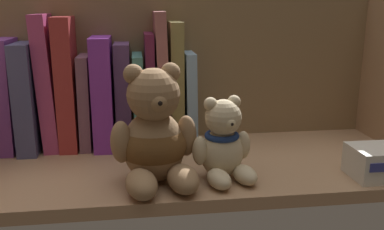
{
  "coord_description": "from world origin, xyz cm",
  "views": [
    {
      "loc": [
        -9.25,
        -67.78,
        28.3
      ],
      "look_at": [
        -0.06,
        0.0,
        10.34
      ],
      "focal_mm": 39.75,
      "sensor_mm": 36.0,
      "label": 1
    }
  ],
  "objects_px": {
    "book_4": "(68,83)",
    "book_9": "(150,89)",
    "teddy_bear_smaller": "(224,144)",
    "book_3": "(49,83)",
    "small_product_box": "(382,162)",
    "book_2": "(30,96)",
    "book_11": "(176,83)",
    "book_5": "(86,101)",
    "book_12": "(189,97)",
    "book_6": "(103,92)",
    "book_7": "(123,95)",
    "book_10": "(162,79)",
    "book_1": "(9,95)",
    "teddy_bear_larger": "(155,138)",
    "book_8": "(138,99)"
  },
  "relations": [
    {
      "from": "book_4",
      "to": "book_2",
      "type": "bearing_deg",
      "value": 180.0
    },
    {
      "from": "book_4",
      "to": "book_7",
      "type": "relative_size",
      "value": 1.25
    },
    {
      "from": "book_4",
      "to": "book_5",
      "type": "bearing_deg",
      "value": 0.0
    },
    {
      "from": "book_1",
      "to": "book_4",
      "type": "bearing_deg",
      "value": 0.0
    },
    {
      "from": "book_5",
      "to": "book_7",
      "type": "height_order",
      "value": "book_7"
    },
    {
      "from": "book_6",
      "to": "small_product_box",
      "type": "xyz_separation_m",
      "value": [
        0.44,
        -0.22,
        -0.08
      ]
    },
    {
      "from": "book_11",
      "to": "book_9",
      "type": "bearing_deg",
      "value": 180.0
    },
    {
      "from": "book_2",
      "to": "book_11",
      "type": "relative_size",
      "value": 0.85
    },
    {
      "from": "book_9",
      "to": "book_10",
      "type": "xyz_separation_m",
      "value": [
        0.02,
        0.0,
        0.02
      ]
    },
    {
      "from": "book_9",
      "to": "teddy_bear_smaller",
      "type": "xyz_separation_m",
      "value": [
        0.1,
        -0.19,
        -0.05
      ]
    },
    {
      "from": "book_3",
      "to": "teddy_bear_larger",
      "type": "xyz_separation_m",
      "value": [
        0.18,
        -0.19,
        -0.05
      ]
    },
    {
      "from": "book_11",
      "to": "book_12",
      "type": "xyz_separation_m",
      "value": [
        0.03,
        0.0,
        -0.03
      ]
    },
    {
      "from": "book_5",
      "to": "book_10",
      "type": "distance_m",
      "value": 0.15
    },
    {
      "from": "book_7",
      "to": "small_product_box",
      "type": "xyz_separation_m",
      "value": [
        0.4,
        -0.22,
        -0.07
      ]
    },
    {
      "from": "book_9",
      "to": "small_product_box",
      "type": "bearing_deg",
      "value": -32.17
    },
    {
      "from": "teddy_bear_smaller",
      "to": "book_9",
      "type": "bearing_deg",
      "value": 118.14
    },
    {
      "from": "book_2",
      "to": "book_7",
      "type": "height_order",
      "value": "book_2"
    },
    {
      "from": "book_11",
      "to": "teddy_bear_larger",
      "type": "bearing_deg",
      "value": -104.62
    },
    {
      "from": "book_6",
      "to": "book_7",
      "type": "height_order",
      "value": "book_6"
    },
    {
      "from": "book_7",
      "to": "teddy_bear_smaller",
      "type": "relative_size",
      "value": 1.5
    },
    {
      "from": "book_2",
      "to": "book_3",
      "type": "bearing_deg",
      "value": 0.0
    },
    {
      "from": "book_1",
      "to": "book_10",
      "type": "bearing_deg",
      "value": 0.0
    },
    {
      "from": "teddy_bear_smaller",
      "to": "teddy_bear_larger",
      "type": "bearing_deg",
      "value": -179.59
    },
    {
      "from": "book_4",
      "to": "book_10",
      "type": "height_order",
      "value": "book_10"
    },
    {
      "from": "book_3",
      "to": "book_9",
      "type": "relative_size",
      "value": 1.16
    },
    {
      "from": "book_2",
      "to": "book_4",
      "type": "height_order",
      "value": "book_4"
    },
    {
      "from": "book_12",
      "to": "small_product_box",
      "type": "relative_size",
      "value": 1.8
    },
    {
      "from": "book_2",
      "to": "small_product_box",
      "type": "relative_size",
      "value": 2.02
    },
    {
      "from": "book_1",
      "to": "teddy_bear_larger",
      "type": "xyz_separation_m",
      "value": [
        0.25,
        -0.19,
        -0.03
      ]
    },
    {
      "from": "book_3",
      "to": "book_5",
      "type": "distance_m",
      "value": 0.07
    },
    {
      "from": "book_8",
      "to": "book_9",
      "type": "bearing_deg",
      "value": 0.0
    },
    {
      "from": "book_2",
      "to": "book_11",
      "type": "distance_m",
      "value": 0.27
    },
    {
      "from": "book_4",
      "to": "book_10",
      "type": "distance_m",
      "value": 0.17
    },
    {
      "from": "book_4",
      "to": "book_12",
      "type": "distance_m",
      "value": 0.23
    },
    {
      "from": "book_2",
      "to": "book_12",
      "type": "distance_m",
      "value": 0.3
    },
    {
      "from": "book_3",
      "to": "small_product_box",
      "type": "distance_m",
      "value": 0.59
    },
    {
      "from": "book_9",
      "to": "book_8",
      "type": "bearing_deg",
      "value": 180.0
    },
    {
      "from": "book_1",
      "to": "book_12",
      "type": "distance_m",
      "value": 0.33
    },
    {
      "from": "book_4",
      "to": "book_9",
      "type": "bearing_deg",
      "value": 0.0
    },
    {
      "from": "book_1",
      "to": "book_9",
      "type": "height_order",
      "value": "book_9"
    },
    {
      "from": "small_product_box",
      "to": "teddy_bear_smaller",
      "type": "bearing_deg",
      "value": 173.76
    },
    {
      "from": "book_3",
      "to": "book_6",
      "type": "distance_m",
      "value": 0.1
    },
    {
      "from": "book_6",
      "to": "teddy_bear_smaller",
      "type": "height_order",
      "value": "book_6"
    },
    {
      "from": "book_5",
      "to": "book_7",
      "type": "distance_m",
      "value": 0.07
    },
    {
      "from": "book_3",
      "to": "book_8",
      "type": "relative_size",
      "value": 1.41
    },
    {
      "from": "book_1",
      "to": "book_12",
      "type": "xyz_separation_m",
      "value": [
        0.33,
        0.0,
        -0.01
      ]
    },
    {
      "from": "book_5",
      "to": "book_11",
      "type": "distance_m",
      "value": 0.17
    },
    {
      "from": "teddy_bear_larger",
      "to": "teddy_bear_smaller",
      "type": "bearing_deg",
      "value": 0.41
    },
    {
      "from": "book_9",
      "to": "book_7",
      "type": "bearing_deg",
      "value": 180.0
    },
    {
      "from": "book_6",
      "to": "book_11",
      "type": "bearing_deg",
      "value": 0.0
    }
  ]
}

